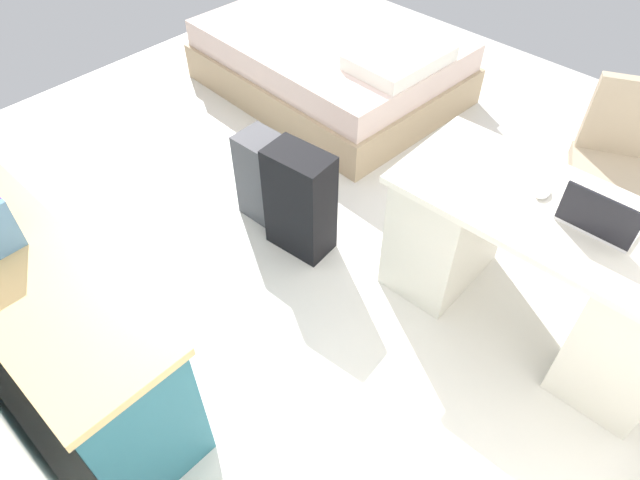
{
  "coord_description": "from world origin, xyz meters",
  "views": [
    {
      "loc": [
        -1.61,
        1.87,
        2.41
      ],
      "look_at": [
        -0.41,
        0.61,
        0.6
      ],
      "focal_mm": 31.4,
      "sensor_mm": 36.0,
      "label": 1
    }
  ],
  "objects_px": {
    "suitcase_black": "(300,202)",
    "computer_mouse": "(543,192)",
    "desk": "(536,266)",
    "office_chair": "(611,177)",
    "bed": "(331,62)",
    "suitcase_spare_grey": "(269,180)",
    "laptop": "(599,219)",
    "credenza": "(41,311)"
  },
  "relations": [
    {
      "from": "suitcase_black",
      "to": "computer_mouse",
      "type": "height_order",
      "value": "computer_mouse"
    },
    {
      "from": "suitcase_black",
      "to": "desk",
      "type": "bearing_deg",
      "value": -167.21
    },
    {
      "from": "desk",
      "to": "computer_mouse",
      "type": "xyz_separation_m",
      "value": [
        0.1,
        -0.05,
        0.38
      ]
    },
    {
      "from": "desk",
      "to": "suitcase_black",
      "type": "relative_size",
      "value": 2.22
    },
    {
      "from": "office_chair",
      "to": "bed",
      "type": "bearing_deg",
      "value": -2.96
    },
    {
      "from": "suitcase_spare_grey",
      "to": "laptop",
      "type": "xyz_separation_m",
      "value": [
        -1.66,
        -0.37,
        0.53
      ]
    },
    {
      "from": "credenza",
      "to": "suitcase_spare_grey",
      "type": "bearing_deg",
      "value": -89.0
    },
    {
      "from": "credenza",
      "to": "suitcase_spare_grey",
      "type": "distance_m",
      "value": 1.41
    },
    {
      "from": "credenza",
      "to": "bed",
      "type": "relative_size",
      "value": 0.92
    },
    {
      "from": "suitcase_spare_grey",
      "to": "desk",
      "type": "bearing_deg",
      "value": -168.69
    },
    {
      "from": "suitcase_spare_grey",
      "to": "computer_mouse",
      "type": "height_order",
      "value": "computer_mouse"
    },
    {
      "from": "bed",
      "to": "suitcase_spare_grey",
      "type": "distance_m",
      "value": 1.52
    },
    {
      "from": "laptop",
      "to": "computer_mouse",
      "type": "bearing_deg",
      "value": -7.43
    },
    {
      "from": "desk",
      "to": "credenza",
      "type": "bearing_deg",
      "value": 49.98
    },
    {
      "from": "office_chair",
      "to": "computer_mouse",
      "type": "distance_m",
      "value": 0.89
    },
    {
      "from": "credenza",
      "to": "suitcase_black",
      "type": "height_order",
      "value": "credenza"
    },
    {
      "from": "desk",
      "to": "office_chair",
      "type": "bearing_deg",
      "value": -89.07
    },
    {
      "from": "suitcase_black",
      "to": "suitcase_spare_grey",
      "type": "bearing_deg",
      "value": -13.75
    },
    {
      "from": "office_chair",
      "to": "bed",
      "type": "xyz_separation_m",
      "value": [
        2.21,
        -0.11,
        -0.18
      ]
    },
    {
      "from": "bed",
      "to": "office_chair",
      "type": "bearing_deg",
      "value": 177.04
    },
    {
      "from": "computer_mouse",
      "to": "credenza",
      "type": "bearing_deg",
      "value": 51.16
    },
    {
      "from": "office_chair",
      "to": "bed",
      "type": "height_order",
      "value": "office_chair"
    },
    {
      "from": "laptop",
      "to": "suitcase_spare_grey",
      "type": "bearing_deg",
      "value": 12.53
    },
    {
      "from": "suitcase_black",
      "to": "suitcase_spare_grey",
      "type": "relative_size",
      "value": 1.17
    },
    {
      "from": "laptop",
      "to": "computer_mouse",
      "type": "height_order",
      "value": "laptop"
    },
    {
      "from": "desk",
      "to": "suitcase_black",
      "type": "height_order",
      "value": "desk"
    },
    {
      "from": "office_chair",
      "to": "suitcase_black",
      "type": "bearing_deg",
      "value": 46.8
    },
    {
      "from": "office_chair",
      "to": "suitcase_black",
      "type": "distance_m",
      "value": 1.73
    },
    {
      "from": "suitcase_spare_grey",
      "to": "computer_mouse",
      "type": "relative_size",
      "value": 5.61
    },
    {
      "from": "office_chair",
      "to": "laptop",
      "type": "xyz_separation_m",
      "value": [
        -0.17,
        0.85,
        0.39
      ]
    },
    {
      "from": "credenza",
      "to": "office_chair",
      "type": "bearing_deg",
      "value": -119.17
    },
    {
      "from": "bed",
      "to": "laptop",
      "type": "xyz_separation_m",
      "value": [
        -2.38,
        0.96,
        0.56
      ]
    },
    {
      "from": "credenza",
      "to": "suitcase_black",
      "type": "bearing_deg",
      "value": -101.57
    },
    {
      "from": "office_chair",
      "to": "suitcase_black",
      "type": "relative_size",
      "value": 1.43
    },
    {
      "from": "suitcase_spare_grey",
      "to": "bed",
      "type": "bearing_deg",
      "value": -63.46
    },
    {
      "from": "computer_mouse",
      "to": "suitcase_black",
      "type": "bearing_deg",
      "value": 20.57
    },
    {
      "from": "desk",
      "to": "bed",
      "type": "relative_size",
      "value": 0.74
    },
    {
      "from": "credenza",
      "to": "suitcase_spare_grey",
      "type": "xyz_separation_m",
      "value": [
        0.02,
        -1.4,
        -0.11
      ]
    },
    {
      "from": "desk",
      "to": "office_chair",
      "type": "relative_size",
      "value": 1.55
    },
    {
      "from": "computer_mouse",
      "to": "desk",
      "type": "bearing_deg",
      "value": 154.63
    },
    {
      "from": "bed",
      "to": "suitcase_spare_grey",
      "type": "bearing_deg",
      "value": 118.58
    },
    {
      "from": "bed",
      "to": "computer_mouse",
      "type": "height_order",
      "value": "computer_mouse"
    }
  ]
}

